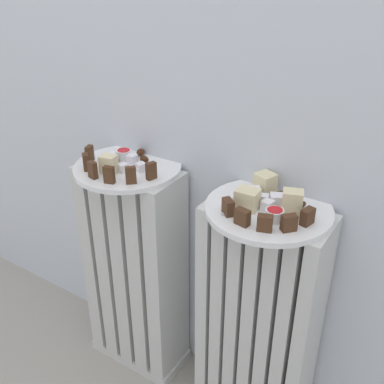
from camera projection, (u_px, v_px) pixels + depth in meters
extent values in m
cube|color=silver|center=(141.00, 349.00, 1.43)|extent=(0.28, 0.14, 0.03)
cube|color=silver|center=(105.00, 254.00, 1.33)|extent=(0.04, 0.14, 0.60)
cube|color=silver|center=(120.00, 261.00, 1.30)|extent=(0.04, 0.14, 0.60)
cube|color=silver|center=(135.00, 267.00, 1.27)|extent=(0.04, 0.14, 0.60)
cube|color=silver|center=(151.00, 274.00, 1.25)|extent=(0.04, 0.14, 0.60)
cube|color=silver|center=(168.00, 281.00, 1.22)|extent=(0.04, 0.14, 0.60)
cube|color=silver|center=(215.00, 301.00, 1.15)|extent=(0.03, 0.14, 0.60)
cube|color=silver|center=(229.00, 307.00, 1.13)|extent=(0.03, 0.14, 0.60)
cube|color=silver|center=(243.00, 314.00, 1.11)|extent=(0.03, 0.14, 0.60)
cube|color=silver|center=(258.00, 320.00, 1.10)|extent=(0.03, 0.14, 0.60)
cube|color=silver|center=(274.00, 327.00, 1.08)|extent=(0.03, 0.14, 0.60)
cube|color=silver|center=(290.00, 334.00, 1.06)|extent=(0.03, 0.14, 0.60)
cube|color=silver|center=(307.00, 341.00, 1.04)|extent=(0.03, 0.14, 0.60)
cylinder|color=white|center=(128.00, 167.00, 1.13)|extent=(0.27, 0.27, 0.01)
cylinder|color=white|center=(268.00, 209.00, 0.95)|extent=(0.27, 0.27, 0.01)
cube|color=#472B19|center=(90.00, 154.00, 1.14)|extent=(0.02, 0.03, 0.04)
cube|color=#472B19|center=(86.00, 162.00, 1.09)|extent=(0.03, 0.03, 0.04)
cube|color=#472B19|center=(93.00, 170.00, 1.06)|extent=(0.03, 0.02, 0.04)
cube|color=#472B19|center=(109.00, 175.00, 1.03)|extent=(0.03, 0.02, 0.04)
cube|color=#472B19|center=(131.00, 175.00, 1.03)|extent=(0.03, 0.03, 0.04)
cube|color=#472B19|center=(151.00, 171.00, 1.05)|extent=(0.02, 0.03, 0.04)
cube|color=beige|center=(109.00, 164.00, 1.08)|extent=(0.04, 0.04, 0.04)
cube|color=white|center=(112.00, 156.00, 1.15)|extent=(0.02, 0.02, 0.02)
cube|color=white|center=(123.00, 168.00, 1.09)|extent=(0.03, 0.03, 0.02)
cube|color=white|center=(141.00, 167.00, 1.09)|extent=(0.03, 0.03, 0.02)
cube|color=white|center=(132.00, 159.00, 1.13)|extent=(0.02, 0.02, 0.02)
ellipsoid|color=#3D1E0F|center=(116.00, 161.00, 1.13)|extent=(0.03, 0.03, 0.02)
ellipsoid|color=#3D1E0F|center=(141.00, 152.00, 1.17)|extent=(0.03, 0.03, 0.02)
ellipsoid|color=#3D1E0F|center=(144.00, 159.00, 1.14)|extent=(0.03, 0.02, 0.02)
cylinder|color=white|center=(124.00, 155.00, 1.15)|extent=(0.04, 0.04, 0.03)
cylinder|color=red|center=(124.00, 152.00, 1.15)|extent=(0.03, 0.03, 0.01)
cube|color=#472B19|center=(228.00, 207.00, 0.91)|extent=(0.03, 0.03, 0.03)
cube|color=#472B19|center=(242.00, 217.00, 0.88)|extent=(0.03, 0.02, 0.03)
cube|color=#472B19|center=(265.00, 223.00, 0.86)|extent=(0.03, 0.03, 0.03)
cube|color=#472B19|center=(289.00, 223.00, 0.86)|extent=(0.03, 0.03, 0.03)
cube|color=#472B19|center=(307.00, 217.00, 0.88)|extent=(0.02, 0.03, 0.03)
cube|color=beige|center=(292.00, 203.00, 0.91)|extent=(0.05, 0.04, 0.05)
cube|color=beige|center=(265.00, 183.00, 0.99)|extent=(0.05, 0.05, 0.05)
cube|color=beige|center=(247.00, 199.00, 0.93)|extent=(0.05, 0.04, 0.04)
cube|color=white|center=(268.00, 206.00, 0.93)|extent=(0.03, 0.03, 0.02)
cube|color=white|center=(276.00, 200.00, 0.94)|extent=(0.03, 0.03, 0.03)
cube|color=white|center=(254.00, 193.00, 0.97)|extent=(0.03, 0.03, 0.02)
cube|color=white|center=(264.00, 199.00, 0.96)|extent=(0.02, 0.02, 0.02)
ellipsoid|color=#3D1E0F|center=(288.00, 200.00, 0.96)|extent=(0.02, 0.03, 0.01)
ellipsoid|color=#3D1E0F|center=(279.00, 195.00, 0.97)|extent=(0.03, 0.03, 0.02)
ellipsoid|color=#3D1E0F|center=(300.00, 204.00, 0.94)|extent=(0.03, 0.03, 0.02)
cylinder|color=white|center=(274.00, 215.00, 0.90)|extent=(0.04, 0.04, 0.02)
cylinder|color=red|center=(275.00, 212.00, 0.89)|extent=(0.03, 0.03, 0.01)
cube|color=#B7B7BC|center=(228.00, 209.00, 0.94)|extent=(0.01, 0.06, 0.00)
cube|color=#B7B7BC|center=(237.00, 199.00, 0.97)|extent=(0.02, 0.02, 0.00)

